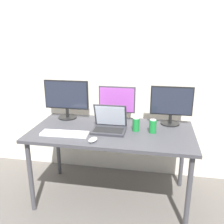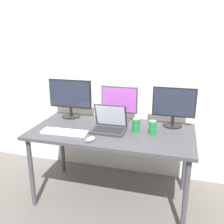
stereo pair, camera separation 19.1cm
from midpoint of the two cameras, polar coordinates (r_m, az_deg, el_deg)
ground_plane at (r=2.73m, az=2.11°, el=-18.73°), size 16.00×16.00×0.00m
wall_back at (r=2.79m, az=5.29°, el=11.01°), size 7.00×0.08×2.60m
work_desk at (r=2.39m, az=2.30°, el=-5.62°), size 1.53×0.77×0.74m
monitor_left at (r=2.70m, az=-7.55°, el=3.44°), size 0.48×0.20×0.41m
monitor_center at (r=2.57m, az=3.87°, el=1.90°), size 0.38×0.21×0.36m
monitor_right at (r=2.50m, az=16.09°, el=1.38°), size 0.41×0.19×0.39m
laptop_silver at (r=2.35m, az=1.74°, el=-2.91°), size 0.31×0.24×0.25m
keyboard_main at (r=2.32m, az=-8.48°, el=-4.59°), size 0.43×0.14×0.02m
mouse_by_keyboard at (r=2.14m, az=-2.40°, el=-6.23°), size 0.09×0.12×0.03m
soda_can_near_keyboard at (r=2.31m, az=11.63°, el=-3.52°), size 0.07×0.07×0.13m
soda_can_by_laptop at (r=2.33m, az=7.85°, el=-3.03°), size 0.07×0.07×0.13m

